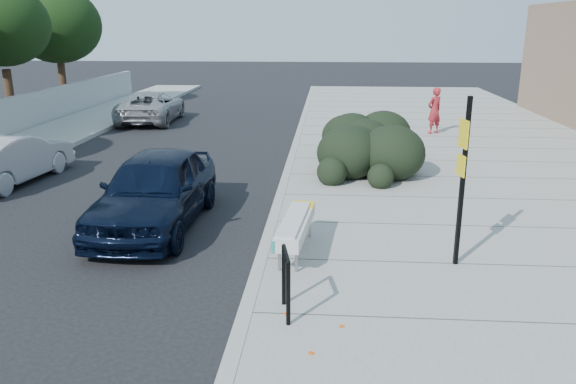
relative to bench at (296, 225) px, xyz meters
name	(u,v)px	position (x,y,z in m)	size (l,w,h in m)	color
ground	(261,266)	(-0.60, -0.31, -0.68)	(120.00, 120.00, 0.00)	black
sidewalk_near	(499,190)	(5.00, 4.69, -0.60)	(11.20, 50.00, 0.15)	gray
curb_near	(284,186)	(-0.60, 4.69, -0.59)	(0.22, 50.00, 0.17)	#9E9E99
tree_far_e	(0,25)	(-13.10, 13.69, 3.51)	(4.00, 4.00, 5.90)	#332114
tree_far_f	(56,25)	(-13.10, 18.69, 3.51)	(4.40, 4.40, 6.07)	#332114
bench	(296,225)	(0.00, 0.00, 0.00)	(0.67, 2.23, 0.66)	gray
bike_rack	(286,277)	(0.00, -2.31, 0.06)	(0.17, 0.66, 0.97)	black
sign_post	(462,173)	(2.81, -0.31, 1.12)	(0.14, 0.34, 2.93)	black
hedge	(367,138)	(1.70, 6.69, 0.33)	(2.28, 4.56, 1.71)	black
sedan_navy	(155,190)	(-3.10, 1.65, 0.13)	(1.91, 4.75, 1.62)	black
wagon_silver	(10,158)	(-8.10, 4.78, 0.00)	(1.43, 4.12, 1.36)	#ACACB1
suv_silver	(151,107)	(-7.37, 15.06, 0.00)	(2.24, 4.87, 1.35)	#95969A
pedestrian	(434,111)	(4.61, 12.31, 0.36)	(0.64, 0.42, 1.77)	maroon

